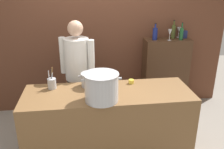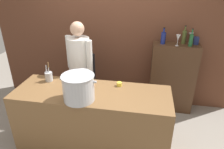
{
  "view_description": "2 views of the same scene",
  "coord_description": "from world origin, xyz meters",
  "px_view_note": "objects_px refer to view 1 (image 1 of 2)",
  "views": [
    {
      "loc": [
        -0.29,
        -2.61,
        2.16
      ],
      "look_at": [
        0.1,
        0.43,
        0.95
      ],
      "focal_mm": 38.85,
      "sensor_mm": 36.0,
      "label": 1
    },
    {
      "loc": [
        0.66,
        -2.18,
        2.22
      ],
      "look_at": [
        0.2,
        0.36,
        0.99
      ],
      "focal_mm": 32.62,
      "sensor_mm": 36.0,
      "label": 2
    }
  ],
  "objects_px": {
    "stockpot_large": "(101,87)",
    "wine_glass_short": "(170,33)",
    "stockpot_small": "(91,80)",
    "butter_jar": "(131,81)",
    "wine_bottle_olive": "(173,31)",
    "wine_bottle_green": "(181,33)",
    "utensil_crock": "(52,83)",
    "wine_bottle_cobalt": "(155,34)",
    "wine_glass_tall": "(179,30)",
    "spice_tin_navy": "(184,34)",
    "chef": "(78,70)"
  },
  "relations": [
    {
      "from": "stockpot_large",
      "to": "wine_glass_short",
      "type": "xyz_separation_m",
      "value": [
        1.22,
        1.31,
        0.3
      ]
    },
    {
      "from": "stockpot_large",
      "to": "stockpot_small",
      "type": "relative_size",
      "value": 1.46
    },
    {
      "from": "stockpot_large",
      "to": "butter_jar",
      "type": "relative_size",
      "value": 6.15
    },
    {
      "from": "wine_bottle_olive",
      "to": "wine_bottle_green",
      "type": "relative_size",
      "value": 1.06
    },
    {
      "from": "utensil_crock",
      "to": "wine_bottle_cobalt",
      "type": "height_order",
      "value": "wine_bottle_cobalt"
    },
    {
      "from": "wine_bottle_cobalt",
      "to": "wine_bottle_green",
      "type": "height_order",
      "value": "wine_bottle_green"
    },
    {
      "from": "butter_jar",
      "to": "wine_bottle_cobalt",
      "type": "relative_size",
      "value": 0.27
    },
    {
      "from": "utensil_crock",
      "to": "wine_glass_tall",
      "type": "bearing_deg",
      "value": 28.55
    },
    {
      "from": "butter_jar",
      "to": "spice_tin_navy",
      "type": "relative_size",
      "value": 0.57
    },
    {
      "from": "utensil_crock",
      "to": "butter_jar",
      "type": "xyz_separation_m",
      "value": [
        1.0,
        0.03,
        -0.04
      ]
    },
    {
      "from": "stockpot_large",
      "to": "wine_bottle_green",
      "type": "height_order",
      "value": "wine_bottle_green"
    },
    {
      "from": "utensil_crock",
      "to": "wine_glass_tall",
      "type": "height_order",
      "value": "wine_glass_tall"
    },
    {
      "from": "spice_tin_navy",
      "to": "wine_glass_short",
      "type": "bearing_deg",
      "value": -156.81
    },
    {
      "from": "spice_tin_navy",
      "to": "stockpot_small",
      "type": "bearing_deg",
      "value": -147.74
    },
    {
      "from": "wine_bottle_cobalt",
      "to": "spice_tin_navy",
      "type": "relative_size",
      "value": 2.15
    },
    {
      "from": "chef",
      "to": "spice_tin_navy",
      "type": "height_order",
      "value": "chef"
    },
    {
      "from": "stockpot_large",
      "to": "wine_bottle_cobalt",
      "type": "height_order",
      "value": "wine_bottle_cobalt"
    },
    {
      "from": "wine_bottle_olive",
      "to": "wine_glass_short",
      "type": "bearing_deg",
      "value": -129.19
    },
    {
      "from": "stockpot_large",
      "to": "butter_jar",
      "type": "height_order",
      "value": "stockpot_large"
    },
    {
      "from": "chef",
      "to": "wine_bottle_cobalt",
      "type": "distance_m",
      "value": 1.43
    },
    {
      "from": "wine_glass_tall",
      "to": "wine_bottle_olive",
      "type": "bearing_deg",
      "value": -156.66
    },
    {
      "from": "stockpot_small",
      "to": "wine_bottle_olive",
      "type": "distance_m",
      "value": 1.81
    },
    {
      "from": "wine_bottle_cobalt",
      "to": "spice_tin_navy",
      "type": "height_order",
      "value": "wine_bottle_cobalt"
    },
    {
      "from": "stockpot_large",
      "to": "wine_glass_short",
      "type": "bearing_deg",
      "value": 46.99
    },
    {
      "from": "chef",
      "to": "wine_bottle_cobalt",
      "type": "height_order",
      "value": "chef"
    },
    {
      "from": "wine_bottle_green",
      "to": "wine_glass_tall",
      "type": "relative_size",
      "value": 1.63
    },
    {
      "from": "butter_jar",
      "to": "spice_tin_navy",
      "type": "xyz_separation_m",
      "value": [
        1.11,
        1.02,
        0.37
      ]
    },
    {
      "from": "wine_bottle_olive",
      "to": "wine_bottle_green",
      "type": "distance_m",
      "value": 0.15
    },
    {
      "from": "stockpot_large",
      "to": "wine_glass_short",
      "type": "height_order",
      "value": "wine_glass_short"
    },
    {
      "from": "utensil_crock",
      "to": "wine_bottle_cobalt",
      "type": "bearing_deg",
      "value": 32.09
    },
    {
      "from": "stockpot_large",
      "to": "wine_glass_tall",
      "type": "distance_m",
      "value": 2.11
    },
    {
      "from": "stockpot_large",
      "to": "wine_bottle_olive",
      "type": "xyz_separation_m",
      "value": [
        1.33,
        1.45,
        0.29
      ]
    },
    {
      "from": "stockpot_small",
      "to": "utensil_crock",
      "type": "distance_m",
      "value": 0.48
    },
    {
      "from": "spice_tin_navy",
      "to": "wine_bottle_cobalt",
      "type": "bearing_deg",
      "value": -173.75
    },
    {
      "from": "wine_bottle_cobalt",
      "to": "wine_glass_short",
      "type": "xyz_separation_m",
      "value": [
        0.22,
        -0.07,
        0.02
      ]
    },
    {
      "from": "wine_glass_tall",
      "to": "wine_glass_short",
      "type": "relative_size",
      "value": 0.96
    },
    {
      "from": "wine_glass_tall",
      "to": "spice_tin_navy",
      "type": "height_order",
      "value": "wine_glass_tall"
    },
    {
      "from": "wine_bottle_olive",
      "to": "wine_glass_short",
      "type": "xyz_separation_m",
      "value": [
        -0.11,
        -0.14,
        0.01
      ]
    },
    {
      "from": "stockpot_large",
      "to": "wine_bottle_olive",
      "type": "bearing_deg",
      "value": 47.33
    },
    {
      "from": "wine_bottle_olive",
      "to": "stockpot_large",
      "type": "bearing_deg",
      "value": -132.67
    },
    {
      "from": "butter_jar",
      "to": "wine_bottle_green",
      "type": "xyz_separation_m",
      "value": [
        1.0,
        0.9,
        0.41
      ]
    },
    {
      "from": "wine_bottle_green",
      "to": "wine_glass_short",
      "type": "relative_size",
      "value": 1.56
    },
    {
      "from": "chef",
      "to": "butter_jar",
      "type": "bearing_deg",
      "value": 176.29
    },
    {
      "from": "utensil_crock",
      "to": "wine_bottle_olive",
      "type": "xyz_separation_m",
      "value": [
        1.91,
        1.05,
        0.38
      ]
    },
    {
      "from": "chef",
      "to": "wine_bottle_cobalt",
      "type": "relative_size",
      "value": 6.15
    },
    {
      "from": "utensil_crock",
      "to": "wine_bottle_green",
      "type": "xyz_separation_m",
      "value": [
        2.01,
        0.93,
        0.37
      ]
    },
    {
      "from": "wine_glass_short",
      "to": "spice_tin_navy",
      "type": "relative_size",
      "value": 1.44
    },
    {
      "from": "wine_bottle_olive",
      "to": "spice_tin_navy",
      "type": "relative_size",
      "value": 2.38
    },
    {
      "from": "utensil_crock",
      "to": "wine_bottle_olive",
      "type": "height_order",
      "value": "wine_bottle_olive"
    },
    {
      "from": "chef",
      "to": "wine_glass_tall",
      "type": "height_order",
      "value": "chef"
    }
  ]
}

